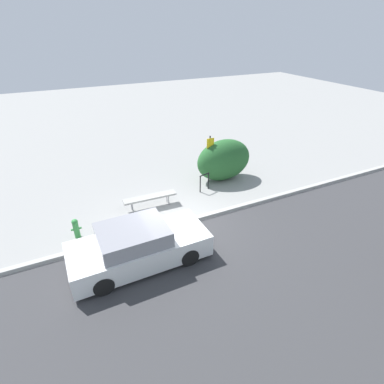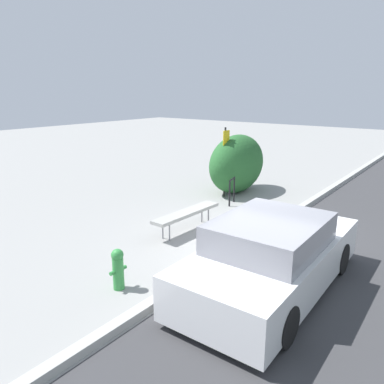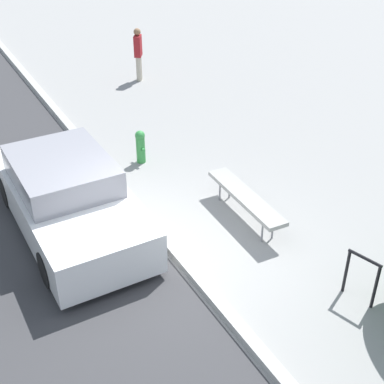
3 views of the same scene
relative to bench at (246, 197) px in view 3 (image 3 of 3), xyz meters
name	(u,v)px [view 3 (image 3 of 3)]	position (x,y,z in m)	size (l,w,h in m)	color
ground_plane	(181,262)	(0.57, -1.66, -0.47)	(60.00, 60.00, 0.00)	gray
curb	(181,259)	(0.57, -1.66, -0.41)	(60.00, 0.20, 0.13)	#A8A8A3
bench	(246,197)	(0.00, 0.00, 0.00)	(2.19, 0.48, 0.52)	gray
bike_rack	(362,274)	(2.67, 0.30, 0.03)	(0.54, 0.19, 0.83)	black
fire_hydrant	(141,146)	(-2.99, -0.78, -0.07)	(0.36, 0.22, 0.77)	#338C3F
pedestrian	(138,53)	(-7.85, 1.36, 0.37)	(0.41, 0.36, 1.58)	#B7AD99
parked_car_near	(67,197)	(-1.36, -2.95, 0.15)	(4.32, 1.86, 1.36)	black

